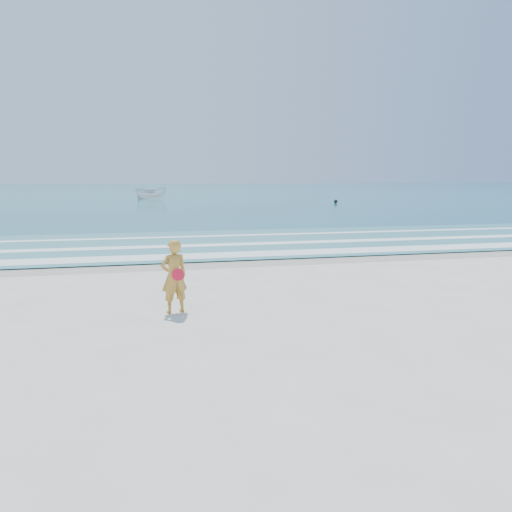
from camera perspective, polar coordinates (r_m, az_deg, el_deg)
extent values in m
plane|color=silver|center=(9.27, 3.05, -10.05)|extent=(400.00, 400.00, 0.00)
cube|color=#B2A893|center=(17.84, -4.90, -0.74)|extent=(400.00, 2.40, 0.00)
cube|color=#19727F|center=(113.48, -11.77, 7.38)|extent=(400.00, 190.00, 0.04)
cube|color=#59B7AD|center=(22.74, -6.67, 1.47)|extent=(400.00, 10.00, 0.01)
cube|color=white|center=(19.11, -5.45, 0.06)|extent=(400.00, 1.40, 0.01)
cube|color=white|center=(21.96, -6.44, 1.22)|extent=(400.00, 0.90, 0.01)
cube|color=white|center=(25.21, -7.30, 2.22)|extent=(400.00, 0.60, 0.01)
imported|color=silver|center=(68.48, -11.89, 7.05)|extent=(4.18, 1.80, 1.58)
sphere|color=black|center=(57.16, 9.10, 6.18)|extent=(0.41, 0.41, 0.41)
imported|color=gold|center=(11.28, -9.36, -2.31)|extent=(0.70, 0.56, 1.66)
cylinder|color=red|center=(11.10, -8.90, -2.12)|extent=(0.27, 0.08, 0.27)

